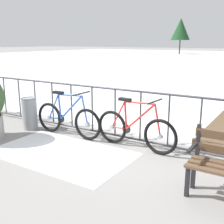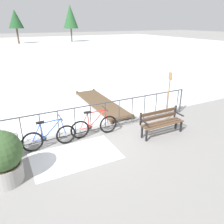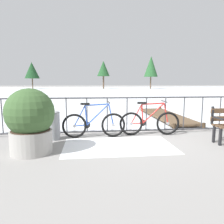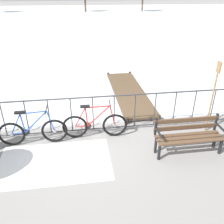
{
  "view_description": "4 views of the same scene",
  "coord_description": "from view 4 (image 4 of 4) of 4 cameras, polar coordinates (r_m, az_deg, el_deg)",
  "views": [
    {
      "loc": [
        2.66,
        -4.82,
        1.98
      ],
      "look_at": [
        -0.47,
        0.18,
        0.51
      ],
      "focal_mm": 45.72,
      "sensor_mm": 36.0,
      "label": 1
    },
    {
      "loc": [
        -2.31,
        -6.72,
        3.74
      ],
      "look_at": [
        1.15,
        0.01,
        0.64
      ],
      "focal_mm": 35.48,
      "sensor_mm": 36.0,
      "label": 2
    },
    {
      "loc": [
        -1.4,
        -6.05,
        1.51
      ],
      "look_at": [
        -0.79,
        -0.62,
        0.73
      ],
      "focal_mm": 34.33,
      "sensor_mm": 36.0,
      "label": 3
    },
    {
      "loc": [
        -0.01,
        -5.6,
        3.55
      ],
      "look_at": [
        0.8,
        -0.06,
        0.6
      ],
      "focal_mm": 37.74,
      "sensor_mm": 36.0,
      "label": 4
    }
  ],
  "objects": [
    {
      "name": "frozen_pond",
      "position": [
        34.19,
        -8.83,
        21.5
      ],
      "size": [
        80.0,
        56.0,
        0.03
      ],
      "primitive_type": "cube",
      "color": "silver",
      "rests_on": "ground"
    },
    {
      "name": "railing_fence",
      "position": [
        6.35,
        -7.21,
        -0.59
      ],
      "size": [
        9.06,
        0.06,
        1.07
      ],
      "color": "#38383D",
      "rests_on": "ground"
    },
    {
      "name": "wooden_dock",
      "position": [
        8.88,
        4.02,
        4.94
      ],
      "size": [
        1.1,
        4.28,
        0.2
      ],
      "color": "brown",
      "rests_on": "ground"
    },
    {
      "name": "snow_patch",
      "position": [
        5.7,
        -13.71,
        -11.72
      ],
      "size": [
        2.57,
        1.53,
        0.01
      ],
      "primitive_type": "cube",
      "color": "white",
      "rests_on": "ground"
    },
    {
      "name": "ground_plane",
      "position": [
        6.63,
        -6.93,
        -4.85
      ],
      "size": [
        160.0,
        160.0,
        0.0
      ],
      "primitive_type": "plane",
      "color": "gray"
    },
    {
      "name": "park_bench",
      "position": [
        5.89,
        17.95,
        -4.86
      ],
      "size": [
        1.6,
        0.48,
        0.89
      ],
      "color": "brown",
      "rests_on": "ground"
    },
    {
      "name": "bicycle_near_railing",
      "position": [
        6.22,
        -4.18,
        -3.11
      ],
      "size": [
        1.71,
        0.52,
        0.97
      ],
      "color": "black",
      "rests_on": "ground"
    },
    {
      "name": "bicycle_second",
      "position": [
        6.26,
        -18.6,
        -4.44
      ],
      "size": [
        1.71,
        0.52,
        0.97
      ],
      "color": "black",
      "rests_on": "ground"
    },
    {
      "name": "oar_upright",
      "position": [
        6.66,
        23.31,
        4.14
      ],
      "size": [
        0.04,
        0.16,
        1.98
      ],
      "color": "#937047",
      "rests_on": "ground"
    }
  ]
}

